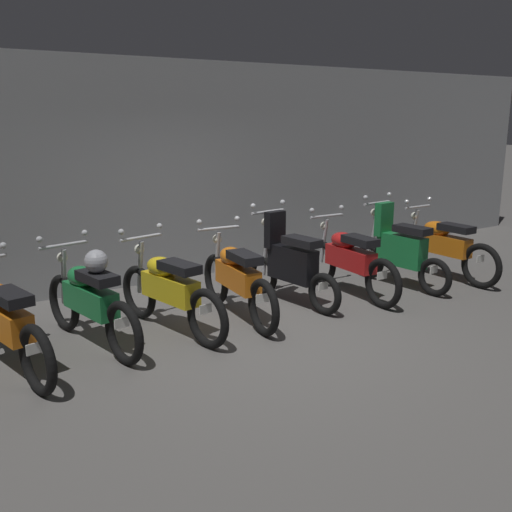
# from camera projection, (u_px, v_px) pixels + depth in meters

# --- Properties ---
(ground_plane) EXTENTS (80.00, 80.00, 0.00)m
(ground_plane) POSITION_uv_depth(u_px,v_px,m) (269.00, 334.00, 6.54)
(ground_plane) COLOR #565451
(back_wall) EXTENTS (16.00, 0.30, 3.17)m
(back_wall) POSITION_uv_depth(u_px,v_px,m) (161.00, 173.00, 8.44)
(back_wall) COLOR gray
(back_wall) RESTS_ON ground
(motorbike_slot_1) EXTENTS (0.63, 1.93, 1.15)m
(motorbike_slot_1) POSITION_uv_depth(u_px,v_px,m) (4.00, 323.00, 5.50)
(motorbike_slot_1) COLOR black
(motorbike_slot_1) RESTS_ON ground
(motorbike_slot_2) EXTENTS (0.60, 1.94, 1.15)m
(motorbike_slot_2) POSITION_uv_depth(u_px,v_px,m) (90.00, 298.00, 6.11)
(motorbike_slot_2) COLOR black
(motorbike_slot_2) RESTS_ON ground
(motorbike_slot_3) EXTENTS (0.62, 1.93, 1.15)m
(motorbike_slot_3) POSITION_uv_depth(u_px,v_px,m) (169.00, 290.00, 6.53)
(motorbike_slot_3) COLOR black
(motorbike_slot_3) RESTS_ON ground
(motorbike_slot_4) EXTENTS (0.59, 1.95, 1.15)m
(motorbike_slot_4) POSITION_uv_depth(u_px,v_px,m) (237.00, 278.00, 7.00)
(motorbike_slot_4) COLOR black
(motorbike_slot_4) RESTS_ON ground
(motorbike_slot_5) EXTENTS (0.59, 1.68, 1.29)m
(motorbike_slot_5) POSITION_uv_depth(u_px,v_px,m) (290.00, 264.00, 7.53)
(motorbike_slot_5) COLOR black
(motorbike_slot_5) RESTS_ON ground
(motorbike_slot_6) EXTENTS (0.59, 1.95, 1.15)m
(motorbike_slot_6) POSITION_uv_depth(u_px,v_px,m) (349.00, 260.00, 7.89)
(motorbike_slot_6) COLOR black
(motorbike_slot_6) RESTS_ON ground
(motorbike_slot_7) EXTENTS (0.59, 1.68, 1.29)m
(motorbike_slot_7) POSITION_uv_depth(u_px,v_px,m) (399.00, 250.00, 8.28)
(motorbike_slot_7) COLOR black
(motorbike_slot_7) RESTS_ON ground
(motorbike_slot_8) EXTENTS (0.59, 1.95, 1.15)m
(motorbike_slot_8) POSITION_uv_depth(u_px,v_px,m) (443.00, 246.00, 8.72)
(motorbike_slot_8) COLOR black
(motorbike_slot_8) RESTS_ON ground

